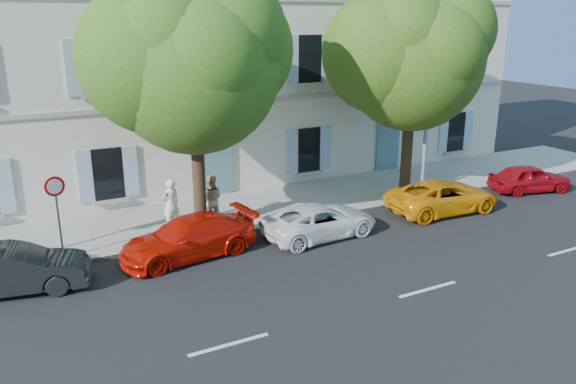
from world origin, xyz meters
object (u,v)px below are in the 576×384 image
car_dark_sedan (13,270)px  car_white_coupe (320,221)px  car_yellow_supercar (443,196)px  street_lamp (432,84)px  tree_right (413,61)px  pedestrian_b (211,200)px  car_red_coupe (189,238)px  pedestrian_a (171,204)px  tree_left (193,68)px  car_red_hatchback (530,178)px  road_sign (56,200)px

car_dark_sedan → car_white_coupe: (9.61, -0.37, -0.09)m
car_yellow_supercar → street_lamp: bearing=-15.6°
tree_right → pedestrian_b: tree_right is taller
car_dark_sedan → car_white_coupe: bearing=-81.0°
car_red_coupe → pedestrian_a: 2.36m
car_dark_sedan → pedestrian_a: size_ratio=2.22×
car_white_coupe → car_yellow_supercar: bearing=-93.2°
car_white_coupe → street_lamp: size_ratio=0.51×
street_lamp → pedestrian_b: street_lamp is taller
tree_left → pedestrian_a: size_ratio=4.82×
car_red_coupe → car_yellow_supercar: size_ratio=0.98×
car_white_coupe → pedestrian_b: (-3.03, 2.58, 0.48)m
car_red_coupe → pedestrian_a: size_ratio=2.44×
tree_left → tree_right: size_ratio=1.01×
car_red_hatchback → car_dark_sedan: bearing=103.9°
tree_right → pedestrian_a: bearing=176.4°
car_dark_sedan → car_yellow_supercar: car_dark_sedan is taller
car_red_hatchback → tree_left: (-14.42, 1.74, 5.16)m
road_sign → pedestrian_a: size_ratio=1.47×
tree_left → tree_right: tree_left is taller
car_red_coupe → street_lamp: bearing=89.6°
car_yellow_supercar → pedestrian_a: size_ratio=2.50×
car_red_hatchback → car_red_coupe: bearing=103.5°
car_white_coupe → street_lamp: bearing=-77.4°
car_dark_sedan → car_red_coupe: 5.03m
car_red_coupe → car_dark_sedan: bearing=-96.4°
car_yellow_supercar → pedestrian_b: (-8.61, 2.57, 0.43)m
car_yellow_supercar → road_sign: (-13.77, 1.75, 1.44)m
car_dark_sedan → tree_left: 8.04m
street_lamp → pedestrian_b: 9.94m
car_white_coupe → pedestrian_a: pedestrian_a is taller
car_white_coupe → road_sign: 8.51m
road_sign → pedestrian_b: (5.16, 0.81, -1.01)m
car_dark_sedan → tree_left: tree_left is taller
car_yellow_supercar → tree_right: (-0.15, 2.14, 5.04)m
pedestrian_b → pedestrian_a: bearing=13.4°
car_white_coupe → car_yellow_supercar: 5.58m
tree_right → pedestrian_b: bearing=177.1°
car_white_coupe → tree_left: size_ratio=0.47×
car_yellow_supercar → tree_left: size_ratio=0.52×
street_lamp → car_dark_sedan: bearing=-175.0°
car_dark_sedan → pedestrian_b: bearing=-60.2°
car_yellow_supercar → tree_right: bearing=6.9°
road_sign → pedestrian_a: bearing=15.0°
road_sign → tree_right: bearing=1.6°
car_red_hatchback → pedestrian_a: pedestrian_a is taller
street_lamp → pedestrian_a: (-10.59, 1.02, -3.72)m
car_red_coupe → car_white_coupe: size_ratio=1.07×
car_yellow_supercar → street_lamp: (0.58, 1.74, 4.15)m
tree_left → pedestrian_b: 4.77m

